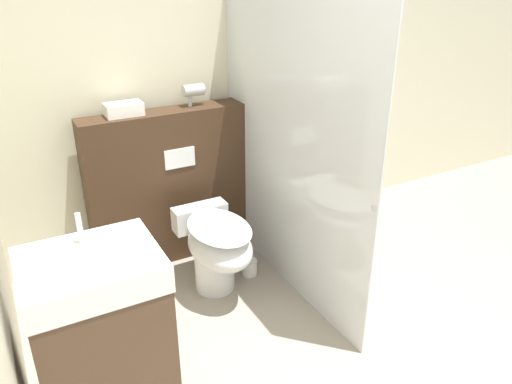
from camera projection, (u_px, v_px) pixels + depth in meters
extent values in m
cube|color=beige|center=(183.00, 85.00, 3.60)|extent=(8.00, 0.06, 2.50)
cube|color=#3D2819|center=(177.00, 185.00, 3.66)|extent=(1.28, 0.22, 1.14)
cube|color=white|center=(180.00, 158.00, 3.46)|extent=(0.22, 0.01, 0.14)
cube|color=silver|center=(288.00, 151.00, 3.16)|extent=(0.01, 1.72, 1.94)
sphere|color=#B2B2B7|center=(375.00, 208.00, 2.52)|extent=(0.04, 0.04, 0.04)
cylinder|color=white|center=(214.00, 265.00, 3.40)|extent=(0.27, 0.27, 0.36)
ellipsoid|color=white|center=(220.00, 245.00, 3.23)|extent=(0.38, 0.57, 0.25)
ellipsoid|color=white|center=(219.00, 227.00, 3.17)|extent=(0.38, 0.56, 0.02)
cube|color=white|center=(200.00, 217.00, 3.46)|extent=(0.38, 0.13, 0.17)
cube|color=#473323|center=(106.00, 362.00, 2.23)|extent=(0.54, 0.45, 0.86)
cube|color=white|center=(90.00, 270.00, 2.03)|extent=(0.56, 0.46, 0.12)
cylinder|color=silver|center=(80.00, 228.00, 2.07)|extent=(0.02, 0.02, 0.14)
cylinder|color=#B7B7BC|center=(193.00, 90.00, 3.47)|extent=(0.15, 0.08, 0.08)
cone|color=#B7B7BC|center=(205.00, 89.00, 3.51)|extent=(0.03, 0.07, 0.07)
cylinder|color=#B7B7BC|center=(190.00, 99.00, 3.48)|extent=(0.03, 0.03, 0.10)
cube|color=white|center=(124.00, 109.00, 3.27)|extent=(0.24, 0.14, 0.08)
cylinder|color=white|center=(249.00, 267.00, 3.59)|extent=(0.11, 0.11, 0.12)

